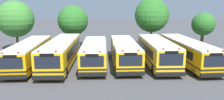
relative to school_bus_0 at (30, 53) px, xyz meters
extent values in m
plane|color=#424244|center=(8.31, -0.06, -1.37)|extent=(160.00, 160.00, 0.00)
cube|color=#EAA80C|center=(0.00, 0.03, -0.02)|extent=(2.59, 10.55, 2.01)
cube|color=white|center=(0.00, 0.03, 1.04)|extent=(2.54, 10.34, 0.12)
cube|color=black|center=(0.10, -5.30, -0.84)|extent=(2.44, 0.21, 0.36)
cube|color=black|center=(0.10, -5.25, 0.34)|extent=(1.96, 0.10, 0.96)
cube|color=black|center=(1.21, 0.35, 0.30)|extent=(0.20, 8.20, 0.72)
cube|color=black|center=(-1.22, 0.30, 0.30)|extent=(0.20, 8.20, 0.72)
cube|color=black|center=(0.00, 0.03, -0.42)|extent=(2.62, 10.66, 0.10)
sphere|color=red|center=(0.75, -5.06, 1.14)|extent=(0.18, 0.18, 0.18)
sphere|color=red|center=(-0.56, -5.09, 1.14)|extent=(0.18, 0.18, 0.18)
cube|color=black|center=(0.10, -5.26, 0.88)|extent=(1.08, 0.10, 0.24)
cylinder|color=black|center=(1.13, -3.81, -0.87)|extent=(0.30, 1.01, 1.00)
cylinder|color=black|center=(-0.98, -3.85, -0.87)|extent=(0.30, 1.01, 1.00)
cylinder|color=black|center=(0.99, 3.50, -0.87)|extent=(0.30, 1.01, 1.00)
cylinder|color=black|center=(-1.12, 3.46, -0.87)|extent=(0.30, 1.01, 1.00)
cube|color=yellow|center=(3.27, 0.16, 0.05)|extent=(2.83, 11.42, 2.16)
cube|color=white|center=(3.27, 0.16, 1.19)|extent=(2.78, 11.20, 0.12)
cube|color=black|center=(3.11, -5.58, -0.84)|extent=(2.57, 0.23, 0.36)
cube|color=black|center=(3.11, -5.53, 0.44)|extent=(2.07, 0.12, 1.03)
cube|color=black|center=(4.56, 0.43, 0.40)|extent=(0.28, 8.86, 0.78)
cube|color=black|center=(2.00, 0.50, 0.40)|extent=(0.28, 8.86, 0.78)
cube|color=black|center=(3.27, 0.16, -0.38)|extent=(2.86, 11.54, 0.10)
sphere|color=red|center=(3.81, -5.38, 1.29)|extent=(0.18, 0.18, 0.18)
sphere|color=red|center=(2.42, -5.34, 1.29)|extent=(0.18, 0.18, 0.18)
cube|color=black|center=(3.11, -5.54, 1.03)|extent=(1.14, 0.11, 0.24)
cylinder|color=black|center=(4.27, -4.14, -0.87)|extent=(0.31, 1.01, 1.00)
cylinder|color=black|center=(2.03, -4.08, -0.87)|extent=(0.31, 1.01, 1.00)
cylinder|color=black|center=(4.50, 4.01, -0.87)|extent=(0.31, 1.01, 1.00)
cylinder|color=black|center=(2.26, 4.07, -0.87)|extent=(0.31, 1.01, 1.00)
cube|color=yellow|center=(6.73, 0.03, -0.06)|extent=(2.56, 9.78, 1.92)
cube|color=white|center=(6.73, 0.03, 0.96)|extent=(2.51, 9.58, 0.12)
cube|color=black|center=(6.66, -4.91, -0.84)|extent=(2.47, 0.20, 0.36)
cube|color=black|center=(6.66, -4.86, 0.28)|extent=(1.99, 0.09, 0.92)
cube|color=black|center=(7.96, 0.32, 0.25)|extent=(0.15, 7.60, 0.69)
cube|color=black|center=(5.50, 0.35, 0.25)|extent=(0.15, 7.60, 0.69)
cube|color=black|center=(6.73, 0.03, -0.45)|extent=(2.59, 9.87, 0.10)
sphere|color=red|center=(7.32, -4.70, 1.06)|extent=(0.18, 0.18, 0.18)
sphere|color=red|center=(5.99, -4.68, 1.06)|extent=(0.18, 0.18, 0.18)
cube|color=black|center=(6.66, -4.87, 0.80)|extent=(1.09, 0.10, 0.24)
cylinder|color=black|center=(7.75, -3.45, -0.87)|extent=(0.29, 1.00, 1.00)
cylinder|color=black|center=(5.61, -3.42, -0.87)|extent=(0.29, 1.00, 1.00)
cylinder|color=black|center=(7.84, 3.09, -0.87)|extent=(0.29, 1.00, 1.00)
cylinder|color=black|center=(5.70, 3.12, -0.87)|extent=(0.29, 1.00, 1.00)
cube|color=yellow|center=(9.93, 0.15, -0.03)|extent=(2.48, 9.98, 1.99)
cube|color=white|center=(9.93, 0.15, 1.02)|extent=(2.43, 9.78, 0.12)
cube|color=black|center=(9.92, -4.91, -0.84)|extent=(2.49, 0.17, 0.36)
cube|color=black|center=(9.92, -4.86, 0.33)|extent=(2.00, 0.07, 0.95)
cube|color=black|center=(11.17, 0.45, 0.29)|extent=(0.07, 7.78, 0.72)
cube|color=black|center=(8.70, 0.45, 0.29)|extent=(0.07, 7.78, 0.72)
cube|color=black|center=(9.93, 0.15, -0.43)|extent=(2.50, 10.08, 0.10)
sphere|color=red|center=(10.59, -4.69, 1.12)|extent=(0.18, 0.18, 0.18)
sphere|color=red|center=(9.25, -4.68, 1.12)|extent=(0.18, 0.18, 0.18)
cube|color=black|center=(9.92, -4.87, 0.86)|extent=(1.10, 0.08, 0.24)
cylinder|color=black|center=(11.00, -3.44, -0.87)|extent=(0.28, 1.00, 1.00)
cylinder|color=black|center=(8.84, -3.43, -0.87)|extent=(0.28, 1.00, 1.00)
cylinder|color=black|center=(11.03, 3.33, -0.87)|extent=(0.28, 1.00, 1.00)
cylinder|color=black|center=(8.87, 3.34, -0.87)|extent=(0.28, 1.00, 1.00)
cube|color=yellow|center=(13.37, -0.24, 0.06)|extent=(2.62, 9.93, 2.17)
cube|color=white|center=(13.37, -0.24, 1.21)|extent=(2.56, 9.73, 0.12)
cube|color=black|center=(13.30, -5.26, -0.84)|extent=(2.53, 0.20, 0.36)
cube|color=black|center=(13.30, -5.21, 0.45)|extent=(2.03, 0.09, 1.04)
cube|color=black|center=(14.63, 0.04, 0.41)|extent=(0.15, 7.72, 0.78)
cube|color=black|center=(12.12, 0.08, 0.41)|extent=(0.15, 7.72, 0.78)
cube|color=black|center=(13.37, -0.24, -0.37)|extent=(2.64, 10.03, 0.10)
sphere|color=red|center=(13.98, -5.05, 1.31)|extent=(0.18, 0.18, 0.18)
sphere|color=red|center=(12.62, -5.03, 1.31)|extent=(0.18, 0.18, 0.18)
cube|color=black|center=(13.30, -5.22, 1.05)|extent=(1.11, 0.10, 0.24)
cylinder|color=black|center=(14.42, -3.81, -0.87)|extent=(0.29, 1.00, 1.00)
cylinder|color=black|center=(12.22, -3.77, -0.87)|extent=(0.29, 1.00, 1.00)
cylinder|color=black|center=(14.51, 2.89, -0.87)|extent=(0.29, 1.00, 1.00)
cylinder|color=black|center=(12.32, 2.92, -0.87)|extent=(0.29, 1.00, 1.00)
cube|color=#EAA80C|center=(16.77, 0.13, 0.00)|extent=(2.72, 11.51, 2.04)
cube|color=white|center=(16.77, 0.13, 1.08)|extent=(2.67, 11.28, 0.12)
cube|color=black|center=(16.92, -5.66, -0.84)|extent=(2.48, 0.22, 0.36)
cube|color=black|center=(16.92, -5.61, 0.36)|extent=(1.99, 0.11, 0.98)
cube|color=black|center=(18.00, 0.46, 0.32)|extent=(0.27, 8.93, 0.73)
cube|color=black|center=(15.53, 0.40, 0.32)|extent=(0.27, 8.93, 0.73)
cube|color=black|center=(16.77, 0.13, -0.41)|extent=(2.75, 11.62, 0.10)
sphere|color=red|center=(17.58, -5.43, 1.18)|extent=(0.18, 0.18, 0.18)
sphere|color=red|center=(16.25, -5.46, 1.18)|extent=(0.18, 0.18, 0.18)
cube|color=black|center=(16.92, -5.62, 0.92)|extent=(1.09, 0.11, 0.24)
cylinder|color=black|center=(17.96, -4.17, -0.87)|extent=(0.31, 1.01, 1.00)
cylinder|color=black|center=(15.81, -4.22, -0.87)|extent=(0.31, 1.01, 1.00)
cylinder|color=black|center=(17.74, 4.08, -0.87)|extent=(0.31, 1.01, 1.00)
cylinder|color=black|center=(15.60, 4.03, -0.87)|extent=(0.31, 1.01, 1.00)
cylinder|color=#4C3823|center=(-4.29, 8.16, -0.12)|extent=(0.32, 0.32, 2.51)
sphere|color=#387A2D|center=(-4.29, 8.16, 3.02)|extent=(5.01, 5.01, 5.01)
sphere|color=#387A2D|center=(-4.53, 8.40, 2.93)|extent=(3.98, 3.98, 3.98)
cylinder|color=#4C3823|center=(3.34, 9.97, -0.19)|extent=(0.44, 0.44, 2.36)
sphere|color=#286623|center=(3.34, 9.97, 2.67)|extent=(4.49, 4.49, 4.49)
sphere|color=#286623|center=(3.35, 9.58, 2.92)|extent=(3.27, 3.27, 3.27)
cylinder|color=#4C3823|center=(14.76, 8.38, 0.14)|extent=(0.32, 0.32, 3.04)
sphere|color=#286623|center=(14.76, 8.38, 3.50)|extent=(4.89, 4.89, 4.89)
sphere|color=#286623|center=(14.53, 8.25, 3.90)|extent=(2.95, 2.95, 2.95)
cylinder|color=#4C3823|center=(22.98, 9.49, -0.30)|extent=(0.47, 0.47, 2.15)
sphere|color=#286623|center=(22.98, 9.49, 2.08)|extent=(3.48, 3.48, 3.48)
sphere|color=#286623|center=(22.74, 9.85, 1.84)|extent=(2.05, 2.05, 2.05)
camera|label=1|loc=(7.37, -22.37, 4.92)|focal=34.49mm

